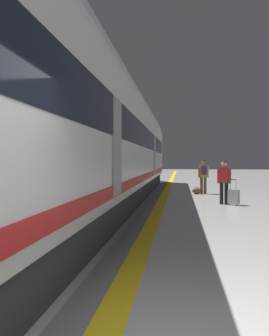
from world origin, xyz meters
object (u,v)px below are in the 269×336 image
Objects in this scene: passenger_near at (203,174)px; duffel_bag_near at (197,191)px; suitcase_mid at (234,197)px; passenger_mid at (224,179)px; high_speed_train at (101,135)px.

duffel_bag_near is at bearing -154.13° from passenger_near.
passenger_mid is at bearing 150.78° from suitcase_mid.
high_speed_train reaches higher than suitcase_mid.
suitcase_mid is at bearing -29.22° from passenger_mid.
passenger_mid reaches higher than duffel_bag_near.
duffel_bag_near is 0.47× the size of suitcase_mid.
high_speed_train is at bearing -165.35° from passenger_mid.
passenger_near is 3.77× the size of duffel_bag_near.
passenger_mid is at bearing 14.65° from high_speed_train.
high_speed_train reaches higher than passenger_near.
passenger_near reaches higher than suitcase_mid.
duffel_bag_near is at bearing 106.08° from suitcase_mid.
suitcase_mid is (1.12, -3.90, 0.15)m from duffel_bag_near.
high_speed_train is 68.67× the size of duffel_bag_near.
suitcase_mid is (0.32, -0.18, -0.64)m from passenger_mid.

